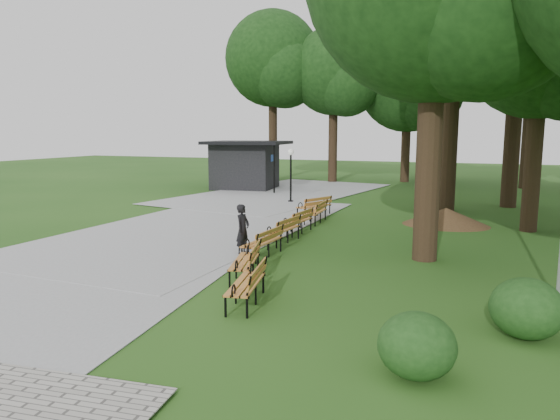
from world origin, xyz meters
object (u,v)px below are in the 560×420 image
at_px(dirt_mound, 446,217).
at_px(bench_3, 282,230).
at_px(lamp_post, 291,163).
at_px(bench_4, 296,221).
at_px(bench_0, 246,284).
at_px(bench_5, 315,212).
at_px(bench_1, 245,262).
at_px(person, 243,230).
at_px(lawn_tree_2, 455,13).
at_px(lawn_tree_1, 542,41).
at_px(lawn_tree_4, 520,21).
at_px(kiosk, 245,165).
at_px(bench_6, 314,206).
at_px(bench_2, 262,242).

height_order(dirt_mound, bench_3, bench_3).
height_order(lamp_post, bench_4, lamp_post).
distance_m(bench_0, bench_5, 10.22).
xyz_separation_m(bench_1, bench_3, (-0.65, 4.30, 0.00)).
relative_size(person, lawn_tree_2, 0.12).
xyz_separation_m(lamp_post, lawn_tree_1, (10.95, -4.18, 4.81)).
distance_m(bench_3, lawn_tree_4, 16.17).
bearing_deg(kiosk, lamp_post, -51.44).
bearing_deg(person, bench_5, 1.26).
bearing_deg(bench_0, lamp_post, -175.16).
height_order(kiosk, bench_4, kiosk).
xyz_separation_m(bench_1, bench_5, (-0.75, 8.35, 0.00)).
height_order(lawn_tree_1, lawn_tree_4, lawn_tree_4).
xyz_separation_m(dirt_mound, bench_4, (-4.98, -3.70, 0.10)).
height_order(bench_6, lawn_tree_4, lawn_tree_4).
bearing_deg(lawn_tree_2, bench_3, -116.88).
distance_m(person, bench_1, 2.61).
xyz_separation_m(bench_3, bench_6, (-0.64, 5.57, 0.00)).
height_order(person, lawn_tree_1, lawn_tree_1).
xyz_separation_m(dirt_mound, bench_2, (-4.74, -7.42, 0.10)).
bearing_deg(lawn_tree_1, bench_1, -127.17).
bearing_deg(bench_4, lamp_post, -152.85).
bearing_deg(bench_0, bench_1, -165.97).
bearing_deg(bench_2, kiosk, -149.24).
relative_size(bench_6, lawn_tree_4, 0.15).
bearing_deg(bench_3, bench_0, 19.76).
height_order(lamp_post, lawn_tree_2, lawn_tree_2).
bearing_deg(bench_1, lawn_tree_4, 141.63).
height_order(kiosk, lawn_tree_2, lawn_tree_2).
xyz_separation_m(bench_0, bench_4, (-1.58, 7.74, 0.00)).
height_order(person, bench_0, person).
distance_m(dirt_mound, bench_5, 5.18).
xyz_separation_m(kiosk, bench_5, (7.99, -10.35, -1.10)).
relative_size(kiosk, lawn_tree_4, 0.40).
distance_m(dirt_mound, bench_6, 5.54).
distance_m(person, bench_6, 7.57).
bearing_deg(person, bench_1, -148.77).
bearing_deg(bench_5, person, -5.94).
bearing_deg(bench_4, lawn_tree_2, 153.35).
relative_size(kiosk, dirt_mound, 1.74).
height_order(bench_1, lawn_tree_2, lawn_tree_2).
xyz_separation_m(bench_5, lawn_tree_4, (7.55, 7.64, 8.34)).
bearing_deg(bench_6, bench_4, 32.18).
relative_size(lawn_tree_2, lawn_tree_4, 1.01).
xyz_separation_m(lamp_post, lawn_tree_4, (10.55, 2.32, 6.74)).
relative_size(person, bench_5, 0.81).
relative_size(bench_3, lawn_tree_1, 0.20).
bearing_deg(bench_1, bench_0, 10.45).
bearing_deg(kiosk, bench_5, -58.54).
relative_size(kiosk, lawn_tree_2, 0.39).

